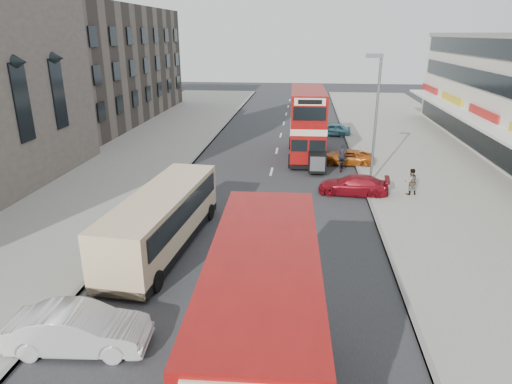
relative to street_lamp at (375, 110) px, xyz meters
The scene contains 17 objects.
ground 19.73m from the street_lamp, 109.92° to the right, with size 160.00×160.00×0.00m, color #28282B.
road_surface 8.33m from the street_lamp, 162.95° to the left, with size 12.00×90.00×0.01m, color #28282B.
pavement_right 7.50m from the street_lamp, 20.06° to the left, with size 12.00×90.00×0.15m, color gray.
pavement_left 19.22m from the street_lamp, behind, with size 12.00×90.00×0.15m, color gray.
kerb_left 13.62m from the street_lamp, behind, with size 0.20×90.00×0.16m, color gray.
kerb_right 5.13m from the street_lamp, 101.90° to the left, with size 0.20×90.00×0.16m, color gray.
brick_terrace 34.86m from the street_lamp, 144.96° to the left, with size 14.00×28.00×12.00m, color #66594C.
street_lamp is the anchor object (origin of this frame).
bus_main 20.61m from the street_lamp, 104.40° to the right, with size 2.63×8.62×4.73m.
bus_second 7.65m from the street_lamp, 123.83° to the left, with size 2.76×9.28×5.10m.
coach 15.13m from the street_lamp, 135.41° to the right, with size 3.10×9.44×2.46m.
car_left_front 21.02m from the street_lamp, 122.24° to the right, with size 1.49×4.27×1.41m, color silver.
car_right_a 4.89m from the street_lamp, 119.59° to the right, with size 1.69×4.17×1.21m, color maroon.
car_right_b 6.26m from the street_lamp, 103.61° to the left, with size 1.81×3.94×1.09m, color #BE5713.
car_right_c 15.13m from the street_lamp, 96.55° to the left, with size 1.42×3.52×1.20m, color #5EA9BC.
pedestrian_near 4.89m from the street_lamp, 46.72° to the right, with size 0.60×0.40×1.62m, color gray.
cyclist 5.34m from the street_lamp, 118.04° to the left, with size 0.78×1.82×1.89m.
Camera 1 is at (2.16, -10.30, 9.27)m, focal length 31.43 mm.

